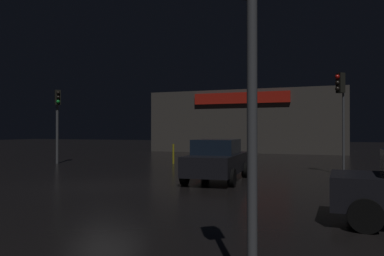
{
  "coord_description": "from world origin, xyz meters",
  "views": [
    {
      "loc": [
        7.82,
        -11.74,
        1.99
      ],
      "look_at": [
        1.29,
        5.3,
        2.11
      ],
      "focal_mm": 35.84,
      "sensor_mm": 36.0,
      "label": 1
    }
  ],
  "objects": [
    {
      "name": "traffic_signal_main",
      "position": [
        6.81,
        -7.31,
        3.37
      ],
      "size": [
        0.42,
        0.42,
        4.53
      ],
      "color": "#595B60",
      "rests_on": "ground"
    },
    {
      "name": "store_building",
      "position": [
        -0.2,
        26.04,
        2.82
      ],
      "size": [
        17.71,
        9.8,
        5.64
      ],
      "color": "#4C4742",
      "rests_on": "ground"
    },
    {
      "name": "ground_plane",
      "position": [
        0.0,
        0.0,
        0.0
      ],
      "size": [
        120.0,
        120.0,
        0.0
      ],
      "primitive_type": "plane",
      "color": "black"
    },
    {
      "name": "traffic_signal_opposite",
      "position": [
        -7.95,
        6.82,
        3.08
      ],
      "size": [
        0.43,
        0.41,
        4.42
      ],
      "color": "#595B60",
      "rests_on": "ground"
    },
    {
      "name": "bollard_kerb_a",
      "position": [
        -1.43,
        9.27,
        0.59
      ],
      "size": [
        0.11,
        0.11,
        1.18
      ],
      "primitive_type": "cylinder",
      "color": "gold",
      "rests_on": "ground"
    },
    {
      "name": "traffic_signal_cross_right",
      "position": [
        7.92,
        6.48,
        3.49
      ],
      "size": [
        0.43,
        0.41,
        4.54
      ],
      "color": "#595B60",
      "rests_on": "ground"
    },
    {
      "name": "car_far",
      "position": [
        3.33,
        2.72,
        0.83
      ],
      "size": [
        2.21,
        4.51,
        1.64
      ],
      "color": "black",
      "rests_on": "ground"
    }
  ]
}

